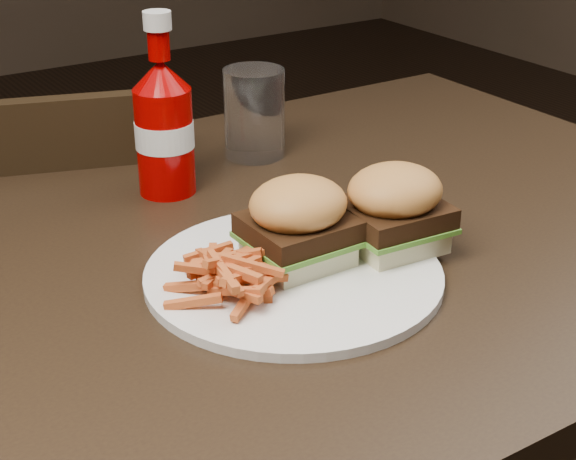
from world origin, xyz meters
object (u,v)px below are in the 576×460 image
dining_table (254,258)px  chair_far (53,315)px  ketchup_bottle (165,145)px  tumbler (254,116)px  plate (293,274)px

dining_table → chair_far: bearing=99.7°
ketchup_bottle → tumbler: size_ratio=1.10×
plate → ketchup_bottle: size_ratio=2.16×
plate → tumbler: (0.15, 0.32, 0.05)m
dining_table → ketchup_bottle: (-0.02, 0.17, 0.08)m
plate → tumbler: bearing=65.3°
dining_table → chair_far: dining_table is taller
dining_table → chair_far: size_ratio=3.11×
chair_far → tumbler: size_ratio=3.07×
chair_far → ketchup_bottle: (0.07, -0.33, 0.38)m
tumbler → chair_far: bearing=128.8°
chair_far → tumbler: tumbler is taller
dining_table → plate: 0.10m
ketchup_bottle → tumbler: 0.16m
dining_table → plate: bearing=-95.7°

